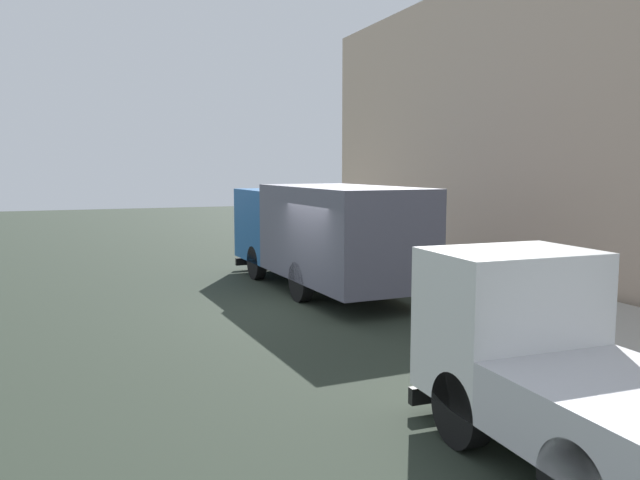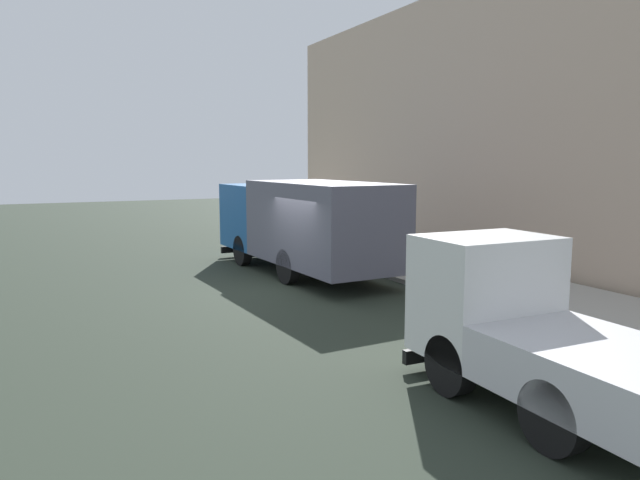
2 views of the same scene
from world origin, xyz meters
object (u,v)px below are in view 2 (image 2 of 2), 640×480
Objects in this scene: traffic_cone_orange at (318,240)px; large_utility_truck at (303,221)px; small_flatbed_truck at (533,331)px; pedestrian_walking at (322,226)px.

large_utility_truck is at bearing -122.09° from traffic_cone_orange.
large_utility_truck is at bearing 84.54° from small_flatbed_truck.
large_utility_truck reaches higher than pedestrian_walking.
large_utility_truck is at bearing 20.53° from pedestrian_walking.
small_flatbed_truck is at bearing -99.36° from large_utility_truck.
pedestrian_walking is (3.67, 14.34, -0.06)m from small_flatbed_truck.
small_flatbed_truck is 14.65m from traffic_cone_orange.
pedestrian_walking is at bearing 76.56° from small_flatbed_truck.
small_flatbed_truck is at bearing -103.45° from traffic_cone_orange.
small_flatbed_truck reaches higher than pedestrian_walking.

